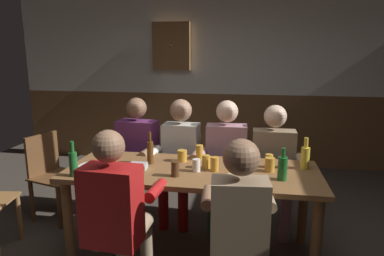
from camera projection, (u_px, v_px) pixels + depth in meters
The scene contains 27 objects.
back_wall_upper at pixel (221, 45), 5.15m from camera, with size 6.36×0.12×1.44m, color beige.
back_wall_wainscot at pixel (220, 128), 5.42m from camera, with size 6.36×0.12×1.09m, color brown.
dining_table at pixel (192, 181), 2.88m from camera, with size 2.07×0.80×0.76m.
person_0 at pixel (135, 153), 3.59m from camera, with size 0.58×0.57×1.25m.
person_1 at pixel (179, 154), 3.52m from camera, with size 0.51×0.54×1.25m.
person_2 at pixel (226, 157), 3.44m from camera, with size 0.55×0.51×1.25m.
person_3 at pixel (273, 161), 3.36m from camera, with size 0.56×0.53×1.21m.
person_4 at pixel (116, 208), 2.33m from camera, with size 0.53×0.54×1.24m.
person_5 at pixel (238, 218), 2.22m from camera, with size 0.51×0.56×1.21m.
chair_empty_near_left at pixel (52, 173), 3.60m from camera, with size 0.54×0.54×0.88m.
table_candle at pixel (229, 179), 2.52m from camera, with size 0.04×0.04×0.08m, color #F9E08C.
condiment_caddy at pixel (138, 166), 2.85m from camera, with size 0.14×0.10×0.05m, color #B2B7BC.
plate_0 at pixel (93, 166), 2.91m from camera, with size 0.25×0.25×0.01m, color white.
bottle_0 at pixel (282, 168), 2.60m from camera, with size 0.07×0.07×0.25m.
bottle_1 at pixel (150, 152), 2.98m from camera, with size 0.05×0.05×0.28m.
bottle_2 at pixel (73, 163), 2.68m from camera, with size 0.06×0.06×0.28m.
bottle_3 at pixel (305, 157), 2.85m from camera, with size 0.07×0.07×0.26m.
pint_glass_0 at pixel (206, 162), 2.87m from camera, with size 0.07×0.07×0.11m, color gold.
pint_glass_1 at pixel (270, 165), 2.79m from camera, with size 0.08×0.08×0.11m, color gold.
pint_glass_2 at pixel (269, 161), 2.89m from camera, with size 0.07×0.07×0.11m, color gold.
pint_glass_3 at pixel (175, 169), 2.68m from camera, with size 0.07×0.07×0.12m, color #4C2D19.
pint_glass_4 at pixel (196, 165), 2.79m from camera, with size 0.06×0.06×0.10m, color white.
pint_glass_5 at pixel (182, 156), 3.05m from camera, with size 0.08×0.08×0.10m, color gold.
pint_glass_6 at pixel (200, 152), 3.11m from camera, with size 0.06×0.06×0.13m, color gold.
pint_glass_7 at pixel (113, 162), 2.81m from camera, with size 0.07×0.07×0.15m, color #E5C64C.
pint_glass_8 at pixel (215, 164), 2.80m from camera, with size 0.07×0.07×0.12m, color gold.
wall_dart_cabinet at pixel (171, 46), 5.14m from camera, with size 0.56×0.15×0.70m.
Camera 1 is at (0.45, -2.52, 1.71)m, focal length 32.39 mm.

